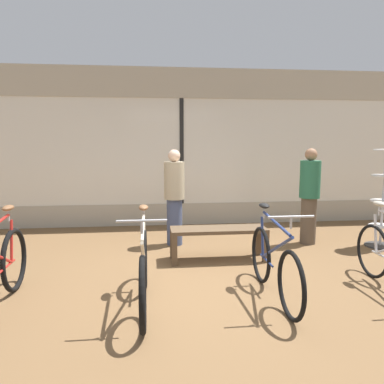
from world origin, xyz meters
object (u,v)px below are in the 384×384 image
object	(u,v)px
bicycle_left	(144,270)
customer_by_window	(174,196)
accessory_rack	(383,205)
customer_near_rack	(309,194)
display_bench	(218,234)
bicycle_right	(274,264)

from	to	relation	value
bicycle_left	customer_by_window	xyz separation A→B (m)	(0.48, 2.35, 0.45)
accessory_rack	customer_near_rack	size ratio (longest dim) A/B	1.05
display_bench	accessory_rack	bearing A→B (deg)	8.23
bicycle_right	customer_near_rack	distance (m)	2.53
bicycle_left	customer_near_rack	bearing A→B (deg)	38.21
bicycle_right	accessory_rack	xyz separation A→B (m)	(2.44, 1.80, 0.31)
customer_near_rack	customer_by_window	distance (m)	2.28
bicycle_right	display_bench	distance (m)	1.44
display_bench	customer_near_rack	xyz separation A→B (m)	(1.69, 0.72, 0.46)
bicycle_right	accessory_rack	bearing A→B (deg)	36.33
display_bench	customer_by_window	world-z (taller)	customer_by_window
bicycle_right	display_bench	world-z (taller)	bicycle_right
accessory_rack	customer_near_rack	xyz separation A→B (m)	(-1.13, 0.31, 0.15)
display_bench	customer_near_rack	size ratio (longest dim) A/B	0.86
bicycle_left	customer_by_window	size ratio (longest dim) A/B	1.10
accessory_rack	customer_by_window	distance (m)	3.44
bicycle_left	customer_by_window	distance (m)	2.44
accessory_rack	customer_by_window	size ratio (longest dim) A/B	1.06
display_bench	bicycle_right	bearing A→B (deg)	-75.13
bicycle_left	accessory_rack	distance (m)	4.31
bicycle_left	bicycle_right	size ratio (longest dim) A/B	1.04
accessory_rack	display_bench	world-z (taller)	accessory_rack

